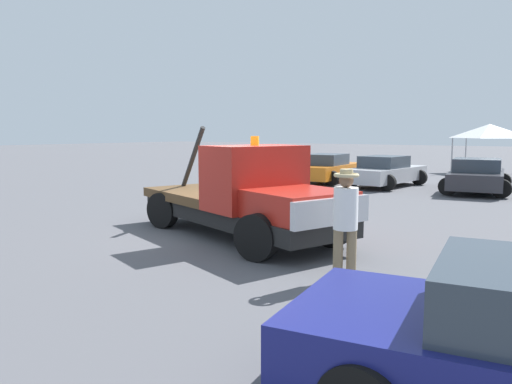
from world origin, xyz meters
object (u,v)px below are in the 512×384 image
(person_near_truck, at_px, (346,216))
(parked_car_orange, at_px, (328,168))
(parked_car_silver, at_px, (386,172))
(tow_truck, at_px, (247,199))
(parked_car_charcoal, at_px, (477,176))
(canopy_tent_white, at_px, (489,131))

(person_near_truck, height_order, parked_car_orange, person_near_truck)
(person_near_truck, xyz_separation_m, parked_car_silver, (-4.64, 13.63, -0.41))
(tow_truck, distance_m, parked_car_charcoal, 12.27)
(tow_truck, bearing_deg, parked_car_silver, 115.30)
(tow_truck, xyz_separation_m, canopy_tent_white, (0.66, 22.01, 1.50))
(tow_truck, distance_m, canopy_tent_white, 22.07)
(parked_car_charcoal, distance_m, canopy_tent_white, 10.21)
(canopy_tent_white, bearing_deg, tow_truck, -91.71)
(tow_truck, xyz_separation_m, parked_car_charcoal, (2.19, 12.07, -0.25))
(parked_car_orange, bearing_deg, canopy_tent_white, -32.46)
(person_near_truck, distance_m, parked_car_charcoal, 13.74)
(parked_car_silver, bearing_deg, person_near_truck, -155.79)
(parked_car_charcoal, relative_size, canopy_tent_white, 1.46)
(parked_car_charcoal, xyz_separation_m, canopy_tent_white, (-1.54, 9.94, 1.75))
(tow_truck, bearing_deg, parked_car_orange, 128.09)
(parked_car_charcoal, bearing_deg, person_near_truck, 174.80)
(parked_car_silver, bearing_deg, parked_car_charcoal, -83.55)
(parked_car_silver, relative_size, canopy_tent_white, 1.45)
(parked_car_orange, height_order, parked_car_charcoal, same)
(parked_car_orange, xyz_separation_m, parked_car_silver, (2.94, -0.26, -0.00))
(person_near_truck, height_order, parked_car_silver, person_near_truck)
(parked_car_silver, distance_m, canopy_tent_white, 10.38)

